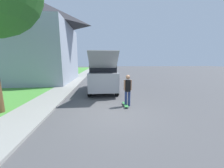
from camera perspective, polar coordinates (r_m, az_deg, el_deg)
name	(u,v)px	position (r m, az deg, el deg)	size (l,w,h in m)	color
ground_plane	(111,113)	(5.85, -0.37, -12.91)	(120.00, 120.00, 0.00)	#49494C
lawn	(14,88)	(13.83, -38.13, -1.43)	(10.00, 80.00, 0.08)	#478E38
sidewalk	(66,87)	(12.00, -20.26, -1.27)	(1.80, 80.00, 0.10)	gray
house	(29,38)	(17.10, -33.65, 17.16)	(9.62, 8.45, 9.19)	#99A3B2
suv_parked	(103,76)	(9.78, -4.20, 3.68)	(2.09, 5.38, 2.89)	gray
car_down_street	(103,70)	(23.82, -4.32, 6.23)	(1.86, 4.58, 1.41)	silver
skateboarder	(128,89)	(6.45, 7.18, -2.36)	(0.41, 0.22, 1.64)	navy
skateboard	(125,105)	(6.65, 6.12, -9.33)	(0.22, 0.82, 0.10)	#337F3D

